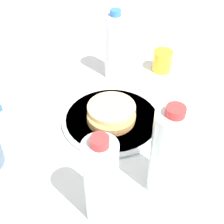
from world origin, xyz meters
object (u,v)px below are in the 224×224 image
Objects in this scene: plate at (112,119)px; water_bottle_far at (168,153)px; water_bottle_mid at (115,47)px; water_bottle_near at (101,182)px; juice_glass at (162,61)px; pancake_stack at (112,113)px.

plate is 0.27m from water_bottle_far.
plate is at bearing 78.44° from water_bottle_far.
water_bottle_mid is at bearing 63.66° from water_bottle_far.
water_bottle_far reaches higher than water_bottle_near.
water_bottle_far reaches higher than juice_glass.
water_bottle_far is (-0.05, -0.24, 0.10)m from plate.
pancake_stack is 0.30m from water_bottle_near.
plate is at bearing -132.32° from water_bottle_mid.
water_bottle_near reaches higher than pancake_stack.
juice_glass is at bearing 16.72° from plate.
water_bottle_mid reaches higher than juice_glass.
plate is 3.87× the size of juice_glass.
water_bottle_mid is (-0.14, 0.08, 0.07)m from juice_glass.
water_bottle_mid is at bearing 46.81° from water_bottle_near.
juice_glass is 0.32× the size of water_bottle_near.
water_bottle_mid is 0.46m from water_bottle_far.
water_bottle_far is (0.15, -0.03, 0.00)m from water_bottle_near.
water_bottle_far reaches higher than water_bottle_mid.
water_bottle_mid is at bearing 47.48° from pancake_stack.
water_bottle_near reaches higher than plate.
plate is at bearing -163.28° from juice_glass.
plate is 0.31m from juice_glass.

